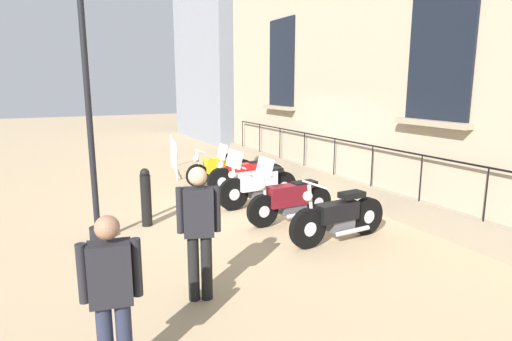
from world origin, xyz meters
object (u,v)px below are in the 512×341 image
object	(u,v)px
motorcycle_red	(247,175)
crowd_barrier	(174,155)
motorcycle_white	(258,185)
pedestrian_standing	(199,226)
motorcycle_yellow	(220,168)
motorcycle_black	(338,217)
pedestrian_walking	(112,292)
motorcycle_maroon	(290,200)
bollard	(146,197)

from	to	relation	value
motorcycle_red	crowd_barrier	bearing A→B (deg)	-72.35
motorcycle_white	pedestrian_standing	size ratio (longest dim) A/B	1.18
motorcycle_yellow	motorcycle_black	distance (m)	4.92
motorcycle_black	pedestrian_walking	xyz separation A→B (m)	(3.95, 2.04, 0.46)
motorcycle_red	motorcycle_white	distance (m)	1.23
motorcycle_yellow	motorcycle_white	world-z (taller)	motorcycle_white
motorcycle_maroon	motorcycle_red	bearing A→B (deg)	-95.36
crowd_barrier	bollard	world-z (taller)	bollard
motorcycle_white	crowd_barrier	distance (m)	4.33
motorcycle_maroon	bollard	distance (m)	2.73
motorcycle_black	pedestrian_walking	world-z (taller)	pedestrian_walking
motorcycle_yellow	motorcycle_black	size ratio (longest dim) A/B	1.00
motorcycle_red	pedestrian_walking	xyz separation A→B (m)	(3.96, 5.78, 0.45)
motorcycle_red	bollard	size ratio (longest dim) A/B	1.85
crowd_barrier	pedestrian_standing	distance (m)	7.93
motorcycle_yellow	motorcycle_maroon	size ratio (longest dim) A/B	1.05
motorcycle_black	pedestrian_walking	distance (m)	4.47
pedestrian_standing	pedestrian_walking	distance (m)	1.64
motorcycle_red	pedestrian_standing	world-z (taller)	pedestrian_standing
motorcycle_black	bollard	xyz separation A→B (m)	(2.76, -2.25, 0.14)
motorcycle_maroon	bollard	size ratio (longest dim) A/B	1.70
motorcycle_yellow	motorcycle_red	distance (m)	1.21
motorcycle_maroon	pedestrian_walking	xyz separation A→B (m)	(3.73, 3.29, 0.43)
pedestrian_walking	motorcycle_white	bearing A→B (deg)	-128.79
motorcycle_yellow	bollard	size ratio (longest dim) A/B	1.78
motorcycle_yellow	motorcycle_red	size ratio (longest dim) A/B	0.96
motorcycle_black	bollard	distance (m)	3.57
motorcycle_black	bollard	size ratio (longest dim) A/B	1.79
bollard	pedestrian_standing	world-z (taller)	pedestrian_standing
motorcycle_red	pedestrian_walking	world-z (taller)	pedestrian_walking
pedestrian_walking	motorcycle_black	bearing A→B (deg)	-152.65
crowd_barrier	pedestrian_walking	bearing A→B (deg)	71.37
motorcycle_white	bollard	size ratio (longest dim) A/B	1.79
motorcycle_white	pedestrian_walking	bearing A→B (deg)	51.21
motorcycle_yellow	motorcycle_red	xyz separation A→B (m)	(-0.24, 1.18, 0.01)
motorcycle_black	bollard	world-z (taller)	bollard
motorcycle_white	motorcycle_black	size ratio (longest dim) A/B	1.00
motorcycle_maroon	bollard	xyz separation A→B (m)	(2.54, -1.01, 0.11)
motorcycle_maroon	crowd_barrier	world-z (taller)	motorcycle_maroon
motorcycle_maroon	pedestrian_walking	distance (m)	4.99
motorcycle_red	motorcycle_yellow	bearing A→B (deg)	-78.45
motorcycle_white	motorcycle_maroon	xyz separation A→B (m)	(-0.04, 1.30, -0.03)
motorcycle_white	motorcycle_red	bearing A→B (deg)	-103.10
motorcycle_red	pedestrian_standing	xyz separation A→B (m)	(2.78, 4.64, 0.52)
motorcycle_black	crowd_barrier	distance (m)	6.88
motorcycle_black	bollard	bearing A→B (deg)	-39.26
motorcycle_white	crowd_barrier	bearing A→B (deg)	-80.69
motorcycle_white	crowd_barrier	size ratio (longest dim) A/B	0.97
motorcycle_red	pedestrian_standing	bearing A→B (deg)	59.06
motorcycle_black	pedestrian_walking	size ratio (longest dim) A/B	1.26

